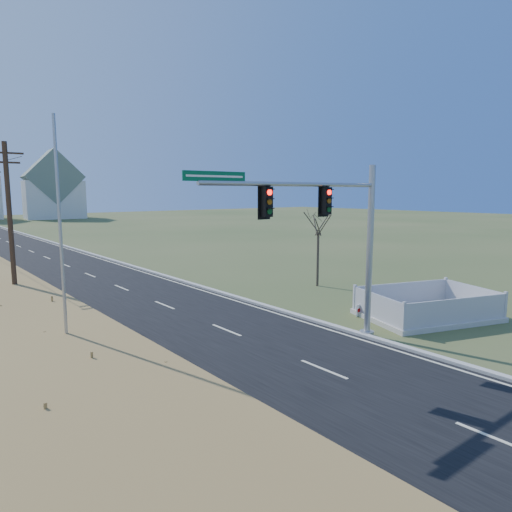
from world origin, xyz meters
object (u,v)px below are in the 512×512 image
at_px(fence_enclosure, 427,312).
at_px(bare_tree, 318,221).
at_px(open_sign, 359,310).
at_px(flagpole, 63,271).
at_px(traffic_signal_mast, 341,236).

relative_size(fence_enclosure, bare_tree, 1.34).
distance_m(open_sign, bare_tree, 8.73).
relative_size(fence_enclosure, flagpole, 0.82).
distance_m(fence_enclosure, flagpole, 17.21).
distance_m(open_sign, flagpole, 14.37).
distance_m(fence_enclosure, bare_tree, 9.99).
bearing_deg(flagpole, traffic_signal_mast, -24.84).
relative_size(traffic_signal_mast, fence_enclosure, 1.28).
bearing_deg(bare_tree, traffic_signal_mast, -132.45).
xyz_separation_m(fence_enclosure, flagpole, (-16.26, 4.55, 3.30)).
height_order(fence_enclosure, open_sign, fence_enclosure).
xyz_separation_m(open_sign, bare_tree, (3.92, 6.65, 4.07)).
xyz_separation_m(open_sign, flagpole, (-13.82, 2.22, 3.26)).
xyz_separation_m(fence_enclosure, open_sign, (-2.45, 2.34, 0.04)).
height_order(fence_enclosure, flagpole, flagpole).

